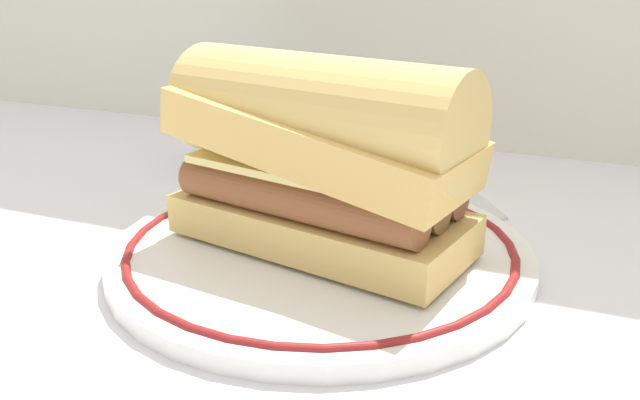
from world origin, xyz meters
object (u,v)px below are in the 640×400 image
at_px(sausage_sandwich, 320,152).
at_px(butter_knife, 456,181).
at_px(drinking_glass, 231,119).
at_px(plate, 320,252).

distance_m(sausage_sandwich, butter_knife, 0.21).
height_order(sausage_sandwich, butter_knife, sausage_sandwich).
bearing_deg(sausage_sandwich, drinking_glass, 145.30).
bearing_deg(plate, drinking_glass, 133.37).
xyz_separation_m(plate, sausage_sandwich, (0.00, -0.00, 0.07)).
xyz_separation_m(sausage_sandwich, drinking_glass, (-0.16, 0.17, -0.03)).
relative_size(plate, butter_knife, 2.20).
distance_m(plate, sausage_sandwich, 0.07).
relative_size(plate, sausage_sandwich, 1.34).
xyz_separation_m(plate, butter_knife, (0.05, 0.19, -0.00)).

